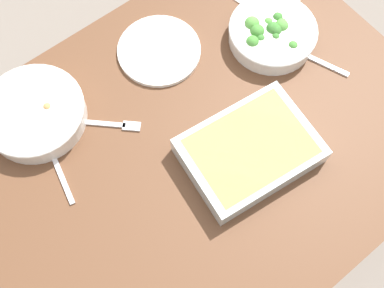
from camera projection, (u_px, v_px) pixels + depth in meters
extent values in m
plane|color=slate|center=(192.00, 217.00, 1.80)|extent=(6.00, 6.00, 0.00)
cube|color=brown|center=(192.00, 147.00, 1.14)|extent=(1.20, 0.90, 0.04)
cylinder|color=brown|center=(241.00, 26.00, 1.73)|extent=(0.06, 0.06, 0.70)
cylinder|color=silver|center=(35.00, 114.00, 1.12)|extent=(0.25, 0.25, 0.05)
torus|color=silver|center=(32.00, 109.00, 1.10)|extent=(0.25, 0.25, 0.01)
cylinder|color=#B2844C|center=(34.00, 113.00, 1.12)|extent=(0.20, 0.20, 0.03)
sphere|color=silver|center=(19.00, 122.00, 1.09)|extent=(0.02, 0.02, 0.02)
sphere|color=#B2844C|center=(17.00, 97.00, 1.12)|extent=(0.02, 0.02, 0.02)
sphere|color=#B2844C|center=(48.00, 107.00, 1.11)|extent=(0.02, 0.02, 0.02)
cylinder|color=silver|center=(272.00, 34.00, 1.22)|extent=(0.23, 0.23, 0.05)
torus|color=silver|center=(273.00, 29.00, 1.20)|extent=(0.23, 0.23, 0.01)
cylinder|color=#8CB272|center=(272.00, 33.00, 1.21)|extent=(0.18, 0.18, 0.02)
sphere|color=#569E42|center=(252.00, 24.00, 1.20)|extent=(0.04, 0.04, 0.04)
sphere|color=#478C38|center=(281.00, 23.00, 1.20)|extent=(0.03, 0.03, 0.03)
sphere|color=#3D7A33|center=(273.00, 29.00, 1.19)|extent=(0.04, 0.04, 0.04)
sphere|color=#478C38|center=(252.00, 42.00, 1.18)|extent=(0.03, 0.03, 0.03)
sphere|color=#3D7A33|center=(275.00, 31.00, 1.19)|extent=(0.03, 0.03, 0.03)
sphere|color=#3D7A33|center=(261.00, 39.00, 1.19)|extent=(0.02, 0.02, 0.02)
sphere|color=#569E42|center=(268.00, 22.00, 1.21)|extent=(0.02, 0.02, 0.02)
sphere|color=#478C38|center=(293.00, 46.00, 1.18)|extent=(0.03, 0.03, 0.03)
sphere|color=#478C38|center=(279.00, 27.00, 1.20)|extent=(0.03, 0.03, 0.03)
sphere|color=#3D7A33|center=(278.00, 17.00, 1.21)|extent=(0.03, 0.03, 0.03)
sphere|color=#569E42|center=(281.00, 26.00, 1.20)|extent=(0.04, 0.04, 0.04)
sphere|color=#478C38|center=(257.00, 32.00, 1.19)|extent=(0.04, 0.04, 0.04)
sphere|color=#569E42|center=(276.00, 30.00, 1.19)|extent=(0.03, 0.03, 0.03)
sphere|color=#3D7A33|center=(276.00, 37.00, 1.19)|extent=(0.02, 0.02, 0.02)
cube|color=silver|center=(249.00, 151.00, 1.08)|extent=(0.32, 0.25, 0.06)
cube|color=#DBAD56|center=(250.00, 149.00, 1.07)|extent=(0.29, 0.22, 0.04)
cylinder|color=white|center=(159.00, 50.00, 1.22)|extent=(0.22, 0.22, 0.01)
cube|color=silver|center=(62.00, 178.00, 1.08)|extent=(0.04, 0.14, 0.01)
ellipsoid|color=silver|center=(50.00, 148.00, 1.11)|extent=(0.03, 0.04, 0.01)
cube|color=silver|center=(323.00, 64.00, 1.21)|extent=(0.06, 0.13, 0.01)
ellipsoid|color=silver|center=(294.00, 49.00, 1.22)|extent=(0.04, 0.05, 0.01)
cube|color=silver|center=(97.00, 123.00, 1.14)|extent=(0.11, 0.11, 0.01)
cube|color=silver|center=(132.00, 126.00, 1.14)|extent=(0.05, 0.05, 0.01)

